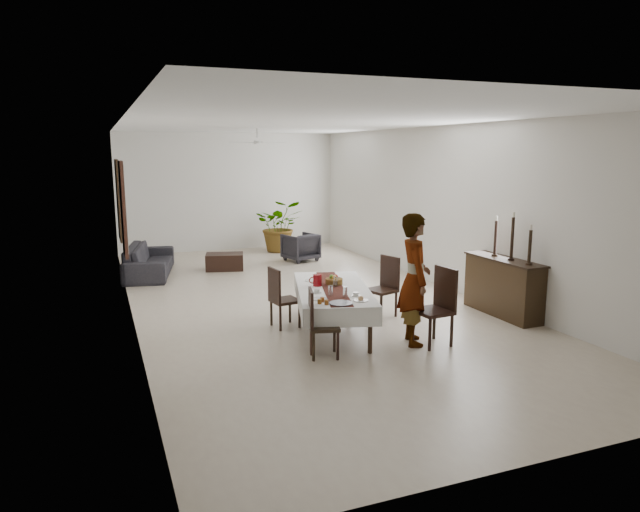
# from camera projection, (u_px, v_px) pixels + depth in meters

# --- Properties ---
(floor) EXTENTS (6.00, 12.00, 0.00)m
(floor) POSITION_uv_depth(u_px,v_px,m) (304.00, 300.00, 10.49)
(floor) COLOR beige
(floor) RESTS_ON ground
(ceiling) EXTENTS (6.00, 12.00, 0.02)m
(ceiling) POSITION_uv_depth(u_px,v_px,m) (303.00, 122.00, 9.91)
(ceiling) COLOR white
(ceiling) RESTS_ON wall_back
(wall_back) EXTENTS (6.00, 0.02, 3.20)m
(wall_back) POSITION_uv_depth(u_px,v_px,m) (230.00, 192.00, 15.70)
(wall_back) COLOR white
(wall_back) RESTS_ON floor
(wall_front) EXTENTS (6.00, 0.02, 3.20)m
(wall_front) POSITION_uv_depth(u_px,v_px,m) (548.00, 287.00, 4.71)
(wall_front) COLOR white
(wall_front) RESTS_ON floor
(wall_left) EXTENTS (0.02, 12.00, 3.20)m
(wall_left) POSITION_uv_depth(u_px,v_px,m) (127.00, 221.00, 9.12)
(wall_left) COLOR white
(wall_left) RESTS_ON floor
(wall_right) EXTENTS (0.02, 12.00, 3.20)m
(wall_right) POSITION_uv_depth(u_px,v_px,m) (446.00, 208.00, 11.28)
(wall_right) COLOR white
(wall_right) RESTS_ON floor
(dining_table_top) EXTENTS (1.45, 2.30, 0.04)m
(dining_table_top) POSITION_uv_depth(u_px,v_px,m) (333.00, 290.00, 8.59)
(dining_table_top) COLOR black
(dining_table_top) RESTS_ON table_leg_fl
(table_leg_fl) EXTENTS (0.08, 0.08, 0.62)m
(table_leg_fl) POSITION_uv_depth(u_px,v_px,m) (312.00, 333.00, 7.62)
(table_leg_fl) COLOR black
(table_leg_fl) RESTS_ON floor
(table_leg_fr) EXTENTS (0.08, 0.08, 0.62)m
(table_leg_fr) POSITION_uv_depth(u_px,v_px,m) (370.00, 331.00, 7.69)
(table_leg_fr) COLOR black
(table_leg_fr) RESTS_ON floor
(table_leg_bl) EXTENTS (0.08, 0.08, 0.62)m
(table_leg_bl) POSITION_uv_depth(u_px,v_px,m) (303.00, 295.00, 9.61)
(table_leg_bl) COLOR black
(table_leg_bl) RESTS_ON floor
(table_leg_br) EXTENTS (0.08, 0.08, 0.62)m
(table_leg_br) POSITION_uv_depth(u_px,v_px,m) (349.00, 294.00, 9.68)
(table_leg_br) COLOR black
(table_leg_br) RESTS_ON floor
(tablecloth_top) EXTENTS (1.65, 2.50, 0.01)m
(tablecloth_top) POSITION_uv_depth(u_px,v_px,m) (333.00, 288.00, 8.58)
(tablecloth_top) COLOR white
(tablecloth_top) RESTS_ON dining_table_top
(tablecloth_drape_left) EXTENTS (0.65, 2.21, 0.27)m
(tablecloth_drape_left) POSITION_uv_depth(u_px,v_px,m) (298.00, 297.00, 8.56)
(tablecloth_drape_left) COLOR silver
(tablecloth_drape_left) RESTS_ON dining_table_top
(tablecloth_drape_right) EXTENTS (0.65, 2.21, 0.27)m
(tablecloth_drape_right) POSITION_uv_depth(u_px,v_px,m) (367.00, 295.00, 8.66)
(tablecloth_drape_right) COLOR silver
(tablecloth_drape_right) RESTS_ON dining_table_top
(tablecloth_drape_near) EXTENTS (1.01, 0.30, 0.27)m
(tablecloth_drape_near) POSITION_uv_depth(u_px,v_px,m) (343.00, 318.00, 7.49)
(tablecloth_drape_near) COLOR white
(tablecloth_drape_near) RESTS_ON dining_table_top
(tablecloth_drape_far) EXTENTS (1.01, 0.30, 0.27)m
(tablecloth_drape_far) POSITION_uv_depth(u_px,v_px,m) (325.00, 280.00, 9.73)
(tablecloth_drape_far) COLOR white
(tablecloth_drape_far) RESTS_ON dining_table_top
(table_runner) EXTENTS (0.92, 2.23, 0.00)m
(table_runner) POSITION_uv_depth(u_px,v_px,m) (333.00, 287.00, 8.58)
(table_runner) COLOR #592319
(table_runner) RESTS_ON tablecloth_top
(red_pitcher) EXTENTS (0.17, 0.17, 0.18)m
(red_pitcher) POSITION_uv_depth(u_px,v_px,m) (317.00, 280.00, 8.68)
(red_pitcher) COLOR maroon
(red_pitcher) RESTS_ON tablecloth_top
(pitcher_handle) EXTENTS (0.11, 0.05, 0.11)m
(pitcher_handle) POSITION_uv_depth(u_px,v_px,m) (312.00, 280.00, 8.67)
(pitcher_handle) COLOR maroon
(pitcher_handle) RESTS_ON red_pitcher
(wine_glass_near) EXTENTS (0.06, 0.06, 0.15)m
(wine_glass_near) POSITION_uv_depth(u_px,v_px,m) (345.00, 292.00, 8.01)
(wine_glass_near) COLOR silver
(wine_glass_near) RESTS_ON tablecloth_top
(wine_glass_mid) EXTENTS (0.06, 0.06, 0.15)m
(wine_glass_mid) POSITION_uv_depth(u_px,v_px,m) (331.00, 291.00, 8.08)
(wine_glass_mid) COLOR silver
(wine_glass_mid) RESTS_ON tablecloth_top
(wine_glass_far) EXTENTS (0.06, 0.06, 0.15)m
(wine_glass_far) POSITION_uv_depth(u_px,v_px,m) (335.00, 282.00, 8.62)
(wine_glass_far) COLOR white
(wine_glass_far) RESTS_ON tablecloth_top
(teacup_right) EXTENTS (0.08, 0.08, 0.05)m
(teacup_right) POSITION_uv_depth(u_px,v_px,m) (356.00, 294.00, 8.08)
(teacup_right) COLOR silver
(teacup_right) RESTS_ON saucer_right
(saucer_right) EXTENTS (0.13, 0.13, 0.01)m
(saucer_right) POSITION_uv_depth(u_px,v_px,m) (356.00, 296.00, 8.08)
(saucer_right) COLOR white
(saucer_right) RESTS_ON tablecloth_top
(teacup_left) EXTENTS (0.08, 0.08, 0.05)m
(teacup_left) POSITION_uv_depth(u_px,v_px,m) (317.00, 291.00, 8.25)
(teacup_left) COLOR silver
(teacup_left) RESTS_ON saucer_left
(saucer_left) EXTENTS (0.13, 0.13, 0.01)m
(saucer_left) POSITION_uv_depth(u_px,v_px,m) (317.00, 293.00, 8.25)
(saucer_left) COLOR silver
(saucer_left) RESTS_ON tablecloth_top
(plate_near_right) EXTENTS (0.21, 0.21, 0.01)m
(plate_near_right) POSITION_uv_depth(u_px,v_px,m) (361.00, 300.00, 7.82)
(plate_near_right) COLOR silver
(plate_near_right) RESTS_ON tablecloth_top
(bread_near_right) EXTENTS (0.08, 0.08, 0.08)m
(bread_near_right) POSITION_uv_depth(u_px,v_px,m) (361.00, 299.00, 7.82)
(bread_near_right) COLOR tan
(bread_near_right) RESTS_ON plate_near_right
(plate_near_left) EXTENTS (0.21, 0.21, 0.01)m
(plate_near_left) POSITION_uv_depth(u_px,v_px,m) (319.00, 299.00, 7.90)
(plate_near_left) COLOR silver
(plate_near_left) RESTS_ON tablecloth_top
(plate_far_left) EXTENTS (0.21, 0.21, 0.01)m
(plate_far_left) POSITION_uv_depth(u_px,v_px,m) (311.00, 280.00, 9.04)
(plate_far_left) COLOR white
(plate_far_left) RESTS_ON tablecloth_top
(serving_tray) EXTENTS (0.32, 0.32, 0.02)m
(serving_tray) POSITION_uv_depth(u_px,v_px,m) (341.00, 303.00, 7.67)
(serving_tray) COLOR #3E3E43
(serving_tray) RESTS_ON tablecloth_top
(jam_jar_a) EXTENTS (0.06, 0.06, 0.07)m
(jam_jar_a) POSITION_uv_depth(u_px,v_px,m) (327.00, 302.00, 7.62)
(jam_jar_a) COLOR #8E4A14
(jam_jar_a) RESTS_ON tablecloth_top
(jam_jar_b) EXTENTS (0.06, 0.06, 0.07)m
(jam_jar_b) POSITION_uv_depth(u_px,v_px,m) (320.00, 301.00, 7.66)
(jam_jar_b) COLOR brown
(jam_jar_b) RESTS_ON tablecloth_top
(jam_jar_c) EXTENTS (0.06, 0.06, 0.07)m
(jam_jar_c) POSITION_uv_depth(u_px,v_px,m) (322.00, 300.00, 7.75)
(jam_jar_c) COLOR #8B4314
(jam_jar_c) RESTS_ON tablecloth_top
(fruit_basket) EXTENTS (0.27, 0.27, 0.09)m
(fruit_basket) POSITION_uv_depth(u_px,v_px,m) (334.00, 281.00, 8.80)
(fruit_basket) COLOR brown
(fruit_basket) RESTS_ON tablecloth_top
(fruit_red) EXTENTS (0.08, 0.08, 0.08)m
(fruit_red) POSITION_uv_depth(u_px,v_px,m) (336.00, 277.00, 8.81)
(fruit_red) COLOR #9C1D0F
(fruit_red) RESTS_ON fruit_basket
(fruit_green) EXTENTS (0.07, 0.07, 0.07)m
(fruit_green) POSITION_uv_depth(u_px,v_px,m) (332.00, 277.00, 8.81)
(fruit_green) COLOR #508828
(fruit_green) RESTS_ON fruit_basket
(fruit_yellow) EXTENTS (0.07, 0.07, 0.07)m
(fruit_yellow) POSITION_uv_depth(u_px,v_px,m) (334.00, 278.00, 8.74)
(fruit_yellow) COLOR gold
(fruit_yellow) RESTS_ON fruit_basket
(chair_right_near_seat) EXTENTS (0.51, 0.51, 0.05)m
(chair_right_near_seat) POSITION_uv_depth(u_px,v_px,m) (433.00, 311.00, 8.00)
(chair_right_near_seat) COLOR black
(chair_right_near_seat) RESTS_ON chair_right_near_leg_fl
(chair_right_near_leg_fl) EXTENTS (0.05, 0.05, 0.46)m
(chair_right_near_leg_fl) POSITION_uv_depth(u_px,v_px,m) (452.00, 331.00, 7.96)
(chair_right_near_leg_fl) COLOR black
(chair_right_near_leg_fl) RESTS_ON floor
(chair_right_near_leg_fr) EXTENTS (0.05, 0.05, 0.46)m
(chair_right_near_leg_fr) POSITION_uv_depth(u_px,v_px,m) (434.00, 324.00, 8.30)
(chair_right_near_leg_fr) COLOR black
(chair_right_near_leg_fr) RESTS_ON floor
(chair_right_near_leg_bl) EXTENTS (0.05, 0.05, 0.46)m
(chair_right_near_leg_bl) POSITION_uv_depth(u_px,v_px,m) (430.00, 335.00, 7.79)
(chair_right_near_leg_bl) COLOR black
(chair_right_near_leg_bl) RESTS_ON floor
(chair_right_near_leg_br) EXTENTS (0.05, 0.05, 0.46)m
(chair_right_near_leg_br) POSITION_uv_depth(u_px,v_px,m) (413.00, 327.00, 8.12)
(chair_right_near_leg_br) COLOR black
(chair_right_near_leg_br) RESTS_ON floor
(chair_right_near_back) EXTENTS (0.09, 0.47, 0.59)m
(chair_right_near_back) POSITION_uv_depth(u_px,v_px,m) (446.00, 288.00, 8.04)
(chair_right_near_back) COLOR black
(chair_right_near_back) RESTS_ON chair_right_near_seat
(chair_right_far_seat) EXTENTS (0.53, 0.53, 0.05)m
(chair_right_far_seat) POSITION_uv_depth(u_px,v_px,m) (381.00, 290.00, 9.40)
(chair_right_far_seat) COLOR black
(chair_right_far_seat) RESTS_ON chair_right_far_leg_fl
(chair_right_far_leg_fl) EXTENTS (0.05, 0.05, 0.42)m
(chair_right_far_leg_fl) POSITION_uv_depth(u_px,v_px,m) (396.00, 304.00, 9.42)
(chair_right_far_leg_fl) COLOR black
(chair_right_far_leg_fl) RESTS_ON floor
(chair_right_far_leg_fr) EXTENTS (0.05, 0.05, 0.42)m
(chair_right_far_leg_fr) POSITION_uv_depth(u_px,v_px,m) (381.00, 300.00, 9.68)
(chair_right_far_leg_fr) COLOR black
(chair_right_far_leg_fr) RESTS_ON floor
(chair_right_far_leg_bl) EXTENTS (0.05, 0.05, 0.42)m
(chair_right_far_leg_bl) POSITION_uv_depth(u_px,v_px,m) (381.00, 308.00, 9.21)
(chair_right_far_leg_bl) COLOR black
(chair_right_far_leg_bl) RESTS_ON floor
(chair_right_far_leg_br) EXTENTS (0.05, 0.05, 0.42)m
(chair_right_far_leg_br) POSITION_uv_depth(u_px,v_px,m) (366.00, 304.00, 9.47)
(chair_right_far_leg_br) COLOR black
(chair_right_far_leg_br) RESTS_ON floor
(chair_right_far_back) EXTENTS (0.16, 0.41, 0.54)m
(chair_right_far_back) POSITION_uv_depth(u_px,v_px,m) (390.00, 272.00, 9.47)
(chair_right_far_back) COLOR black
(chair_right_far_back) RESTS_ON chair_right_far_seat
(chair_left_near_seat) EXTENTS (0.48, 0.48, 0.04)m
(chair_left_near_seat) POSITION_uv_depth(u_px,v_px,m) (324.00, 327.00, 7.55)
(chair_left_near_seat) COLOR black
(chair_left_near_seat) RESTS_ON chair_left_near_leg_fl
(chair_left_near_leg_fl) EXTENTS (0.05, 0.05, 0.39)m
(chair_left_near_leg_fl) POSITION_uv_depth(u_px,v_px,m) (311.00, 339.00, 7.73)
(chair_left_near_leg_fl) COLOR black
(chair_left_near_leg_fl) RESTS_ON floor
(chair_left_near_leg_fr) EXTENTS (0.05, 0.05, 0.39)m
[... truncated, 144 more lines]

